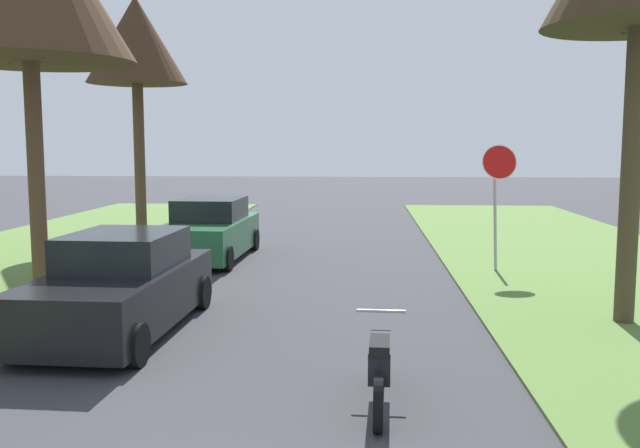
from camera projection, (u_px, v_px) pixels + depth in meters
stop_sign_far at (498, 180)px, 15.82m from camera, size 0.82×0.67×2.92m
street_tree_left_mid_b at (136, 43)px, 20.42m from camera, size 2.97×2.97×7.30m
parked_sedan_black at (121, 287)px, 10.90m from camera, size 2.07×4.46×1.57m
parked_sedan_green at (209, 231)px, 17.86m from camera, size 2.07×4.46×1.57m
parked_motorcycle at (380, 365)px, 7.80m from camera, size 0.60×2.05×0.97m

